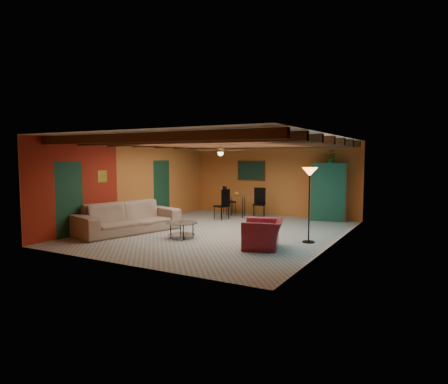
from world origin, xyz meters
The scene contains 11 objects.
room centered at (0.00, 0.11, 2.36)m, with size 6.52×8.01×2.71m.
sofa centered at (-2.28, -1.36, 0.43)m, with size 2.98×1.16×0.87m, color #91725D.
armchair centered at (1.89, -1.28, 0.34)m, with size 1.05×0.92×0.68m, color maroon.
coffee_table centered at (-0.49, -1.25, 0.22)m, with size 0.85×0.85×0.43m, color silver, non-canonical shape.
dining_table centered at (-0.94, 2.83, 0.54)m, with size 2.07×2.07×1.08m, color white, non-canonical shape.
armoire centered at (2.20, 3.70, 0.96)m, with size 1.09×0.54×1.92m, color brown.
floor_lamp centered at (2.65, -0.14, 0.96)m, with size 0.39×0.39×1.92m, color black, non-canonical shape.
ceiling_fan centered at (0.00, 0.00, 2.36)m, with size 1.50×1.50×0.44m, color #472614, non-canonical shape.
painting centered at (-0.90, 3.96, 1.65)m, with size 1.05×0.03×0.65m, color black.
potted_plant centered at (2.20, 3.70, 2.15)m, with size 0.43×0.37×0.47m, color #26661E.
vase centered at (-0.94, 2.83, 1.16)m, with size 0.16×0.16×0.17m, color orange.
Camera 1 is at (5.61, -9.88, 2.16)m, focal length 31.86 mm.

